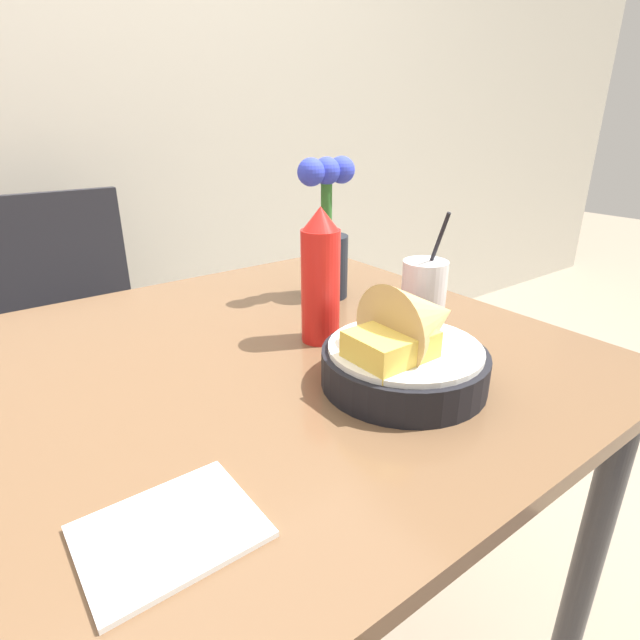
{
  "coord_description": "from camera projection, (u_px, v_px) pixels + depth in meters",
  "views": [
    {
      "loc": [
        -0.39,
        -0.63,
        1.09
      ],
      "look_at": [
        0.04,
        -0.06,
        0.8
      ],
      "focal_mm": 28.0,
      "sensor_mm": 36.0,
      "label": 1
    }
  ],
  "objects": [
    {
      "name": "chair_far_window",
      "position": [
        72.0,
        327.0,
        1.44
      ],
      "size": [
        0.4,
        0.4,
        0.9
      ],
      "color": "black",
      "rests_on": "ground_plane"
    },
    {
      "name": "napkin",
      "position": [
        170.0,
        531.0,
        0.45
      ],
      "size": [
        0.16,
        0.12,
        0.01
      ],
      "color": "white",
      "rests_on": "dining_table"
    },
    {
      "name": "flower_vase",
      "position": [
        326.0,
        238.0,
        1.01
      ],
      "size": [
        0.13,
        0.09,
        0.28
      ],
      "color": "black",
      "rests_on": "dining_table"
    },
    {
      "name": "dining_table",
      "position": [
        280.0,
        406.0,
        0.86
      ],
      "size": [
        0.91,
        0.9,
        0.74
      ],
      "color": "brown",
      "rests_on": "ground_plane"
    },
    {
      "name": "ketchup_bottle",
      "position": [
        321.0,
        278.0,
        0.81
      ],
      "size": [
        0.06,
        0.06,
        0.22
      ],
      "color": "red",
      "rests_on": "dining_table"
    },
    {
      "name": "drink_cup",
      "position": [
        423.0,
        294.0,
        0.9
      ],
      "size": [
        0.08,
        0.08,
        0.21
      ],
      "color": "silver",
      "rests_on": "dining_table"
    },
    {
      "name": "wall_window",
      "position": [
        54.0,
        43.0,
        1.52
      ],
      "size": [
        7.0,
        0.06,
        2.6
      ],
      "color": "#B7B2A3",
      "rests_on": "ground_plane"
    },
    {
      "name": "food_basket",
      "position": [
        409.0,
        347.0,
        0.69
      ],
      "size": [
        0.23,
        0.23,
        0.15
      ],
      "color": "black",
      "rests_on": "dining_table"
    }
  ]
}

